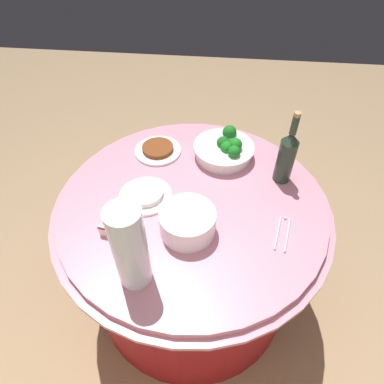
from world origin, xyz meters
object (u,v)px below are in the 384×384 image
at_px(wine_bottle, 287,156).
at_px(label_placard_front, 105,231).
at_px(plate_stack, 188,222).
at_px(broccoli_bowl, 225,149).
at_px(decorative_fruit_vase, 130,250).
at_px(food_plate_stir_fry, 158,150).
at_px(serving_tongs, 283,232).
at_px(food_plate_rice, 146,194).

xyz_separation_m(wine_bottle, label_placard_front, (0.68, 0.38, -0.10)).
xyz_separation_m(plate_stack, wine_bottle, (-0.37, -0.33, 0.08)).
relative_size(broccoli_bowl, plate_stack, 1.33).
relative_size(wine_bottle, label_placard_front, 6.11).
xyz_separation_m(plate_stack, label_placard_front, (0.30, 0.06, -0.02)).
height_order(decorative_fruit_vase, food_plate_stir_fry, decorative_fruit_vase).
xyz_separation_m(serving_tongs, food_plate_stir_fry, (0.55, -0.43, 0.01)).
xyz_separation_m(broccoli_bowl, plate_stack, (0.12, 0.45, 0.01)).
relative_size(decorative_fruit_vase, food_plate_stir_fry, 1.55).
distance_m(broccoli_bowl, label_placard_front, 0.66).
bearing_deg(decorative_fruit_vase, food_plate_stir_fry, -86.24).
bearing_deg(broccoli_bowl, food_plate_rice, 43.07).
relative_size(broccoli_bowl, decorative_fruit_vase, 0.82).
xyz_separation_m(broccoli_bowl, wine_bottle, (-0.25, 0.13, 0.09)).
bearing_deg(wine_bottle, food_plate_rice, 16.59).
height_order(broccoli_bowl, food_plate_stir_fry, broccoli_bowl).
relative_size(plate_stack, food_plate_stir_fry, 0.95).
distance_m(serving_tongs, food_plate_stir_fry, 0.70).
relative_size(plate_stack, food_plate_rice, 0.95).
height_order(food_plate_rice, food_plate_stir_fry, food_plate_rice).
bearing_deg(wine_bottle, decorative_fruit_vase, 45.81).
height_order(plate_stack, label_placard_front, plate_stack).
relative_size(plate_stack, decorative_fruit_vase, 0.62).
bearing_deg(serving_tongs, broccoli_bowl, -61.05).
relative_size(serving_tongs, food_plate_stir_fry, 0.76).
distance_m(food_plate_rice, food_plate_stir_fry, 0.30).
bearing_deg(serving_tongs, decorative_fruit_vase, 25.09).
bearing_deg(food_plate_stir_fry, food_plate_rice, 90.16).
xyz_separation_m(serving_tongs, food_plate_rice, (0.55, -0.13, 0.01)).
bearing_deg(food_plate_stir_fry, serving_tongs, 142.28).
relative_size(decorative_fruit_vase, food_plate_rice, 1.55).
bearing_deg(broccoli_bowl, decorative_fruit_vase, 67.72).
relative_size(broccoli_bowl, food_plate_rice, 1.27).
distance_m(broccoli_bowl, food_plate_rice, 0.43).
relative_size(serving_tongs, food_plate_rice, 0.76).
xyz_separation_m(decorative_fruit_vase, food_plate_rice, (0.04, -0.37, -0.15)).
distance_m(wine_bottle, serving_tongs, 0.33).
relative_size(broccoli_bowl, food_plate_stir_fry, 1.27).
distance_m(serving_tongs, food_plate_rice, 0.57).
xyz_separation_m(decorative_fruit_vase, serving_tongs, (-0.51, -0.24, -0.16)).
height_order(serving_tongs, label_placard_front, label_placard_front).
bearing_deg(broccoli_bowl, wine_bottle, 153.44).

